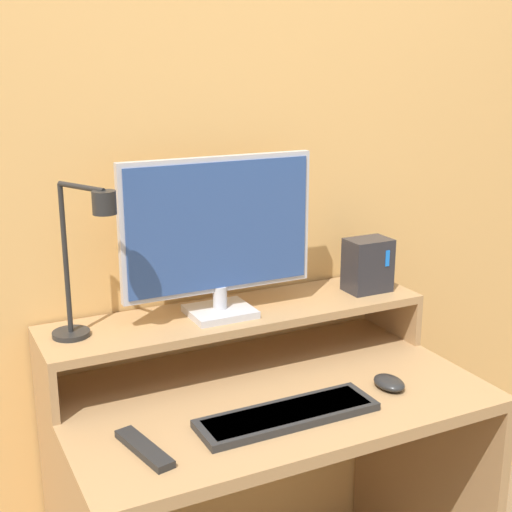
# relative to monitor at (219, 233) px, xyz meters

# --- Properties ---
(wall_back) EXTENTS (6.00, 0.05, 2.50)m
(wall_back) POSITION_rel_monitor_xyz_m (0.05, 0.17, 0.16)
(wall_back) COLOR #E5AD60
(wall_back) RESTS_ON ground_plane
(desk) EXTENTS (1.02, 0.61, 0.72)m
(desk) POSITION_rel_monitor_xyz_m (0.05, -0.17, -0.59)
(desk) COLOR #A87F51
(desk) RESTS_ON ground_plane
(monitor_shelf) EXTENTS (1.02, 0.25, 0.15)m
(monitor_shelf) POSITION_rel_monitor_xyz_m (0.05, 0.01, -0.24)
(monitor_shelf) COLOR #A87F51
(monitor_shelf) RESTS_ON desk
(monitor) EXTENTS (0.50, 0.14, 0.40)m
(monitor) POSITION_rel_monitor_xyz_m (0.00, 0.00, 0.00)
(monitor) COLOR #BCBCC1
(monitor) RESTS_ON monitor_shelf
(desk_lamp) EXTENTS (0.13, 0.20, 0.37)m
(desk_lamp) POSITION_rel_monitor_xyz_m (-0.34, -0.04, -0.01)
(desk_lamp) COLOR black
(desk_lamp) RESTS_ON monitor_shelf
(router_dock) EXTENTS (0.12, 0.09, 0.15)m
(router_dock) POSITION_rel_monitor_xyz_m (0.45, -0.01, -0.14)
(router_dock) COLOR #28282D
(router_dock) RESTS_ON monitor_shelf
(keyboard) EXTENTS (0.42, 0.12, 0.02)m
(keyboard) POSITION_rel_monitor_xyz_m (0.03, -0.31, -0.35)
(keyboard) COLOR #282828
(keyboard) RESTS_ON desk
(mouse) EXTENTS (0.07, 0.09, 0.03)m
(mouse) POSITION_rel_monitor_xyz_m (0.32, -0.29, -0.35)
(mouse) COLOR black
(mouse) RESTS_ON desk
(remote_control) EXTENTS (0.08, 0.19, 0.02)m
(remote_control) POSITION_rel_monitor_xyz_m (-0.31, -0.31, -0.36)
(remote_control) COLOR black
(remote_control) RESTS_ON desk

